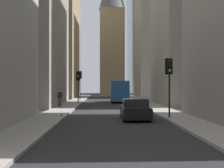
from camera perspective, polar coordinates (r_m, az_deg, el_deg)
ground_plane at (r=30.06m, az=-0.10°, el=-4.61°), size 135.00×135.00×0.00m
sidewalk_right at (r=30.28m, az=-8.67°, el=-4.44°), size 90.00×2.20×0.14m
sidewalk_left at (r=30.50m, az=8.40°, el=-4.41°), size 90.00×2.20×0.14m
building_left_far at (r=63.88m, az=8.88°, el=9.95°), size 12.52×10.50×27.04m
building_right_far at (r=63.06m, az=-10.60°, el=8.61°), size 18.16×10.00×23.86m
church_spire at (r=73.95m, az=0.01°, el=9.86°), size 5.81×5.81×29.05m
delivery_truck at (r=44.36m, az=1.26°, el=-1.27°), size 6.46×2.25×2.84m
sedan_black at (r=22.48m, az=3.95°, el=-4.42°), size 4.30×1.78×1.42m
traffic_light_foreground at (r=22.94m, az=9.76°, el=1.73°), size 0.43×0.52×4.01m
traffic_light_midblock at (r=41.38m, az=-5.80°, el=0.72°), size 0.43×0.52×3.84m
traffic_light_far_junction at (r=48.59m, az=-5.49°, el=0.91°), size 0.43×0.52×4.20m
pedestrian at (r=33.94m, az=-8.90°, el=-2.25°), size 0.26×0.44×1.73m
discarded_bottle at (r=23.15m, az=-8.65°, el=-5.33°), size 0.07×0.07×0.27m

